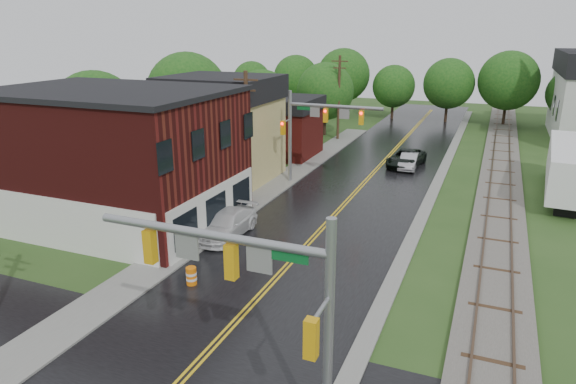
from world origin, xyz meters
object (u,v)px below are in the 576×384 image
Objects in this scene: tree_left_b at (188,95)px; tree_left_a at (97,117)px; suv_dark at (406,158)px; pickup_white at (227,224)px; utility_pole_b at (247,134)px; tree_left_c at (263,100)px; traffic_signal_far at (316,122)px; traffic_signal_near at (256,283)px; tree_left_e at (326,93)px; utility_pole_c at (339,96)px; semi_trailer at (568,166)px; sedan_silver at (409,161)px; brick_building at (114,157)px; construction_barrel at (191,276)px.

tree_left_a is at bearing -101.31° from tree_left_b.
pickup_white is (-6.96, -20.09, -0.01)m from suv_dark.
tree_left_a is (-13.05, -0.10, 0.39)m from utility_pole_b.
tree_left_c is 1.43× the size of suv_dark.
tree_left_c is at bearing 128.82° from traffic_signal_far.
tree_left_c is (-7.05, 17.90, -0.21)m from utility_pole_b.
pickup_white is at bearing -102.01° from suv_dark.
tree_left_a is 1.13× the size of tree_left_c.
traffic_signal_near is at bearing -74.48° from traffic_signal_far.
traffic_signal_near is at bearing -40.47° from tree_left_a.
tree_left_e reaches higher than suv_dark.
utility_pole_b is 22.00m from utility_pole_c.
tree_left_c is 29.57m from semi_trailer.
tree_left_b is (-11.05, 9.90, 1.00)m from utility_pole_b.
traffic_signal_near is 1.00× the size of traffic_signal_far.
traffic_signal_near is 0.82× the size of utility_pole_b.
sedan_silver is at bearing -17.96° from tree_left_c.
traffic_signal_far is at bearing -51.18° from tree_left_c.
utility_pole_c is (5.68, 29.00, 0.57)m from brick_building.
utility_pole_b is 0.93× the size of tree_left_b.
utility_pole_b is at bearing 0.45° from tree_left_a.
sedan_silver is (16.36, -5.31, -3.85)m from tree_left_c.
utility_pole_c is at bearing 94.25° from pickup_white.
traffic_signal_near is 31.19m from semi_trailer.
utility_pole_b is at bearing 104.53° from construction_barrel.
construction_barrel is at bearing -57.67° from tree_left_b.
pickup_white is 0.42× the size of semi_trailer.
tree_left_e reaches higher than semi_trailer.
suv_dark is 1.33× the size of sedan_silver.
tree_left_b is at bearing -163.40° from suv_dark.
tree_left_e reaches higher than traffic_signal_near.
tree_left_a is at bearing -164.89° from semi_trailer.
suv_dark is (14.65, 20.25, -3.41)m from brick_building.
tree_left_b is at bearing 128.22° from pickup_white.
tree_left_a is at bearing 156.16° from pickup_white.
tree_left_a is 9.73× the size of construction_barrel.
tree_left_a is 0.89× the size of tree_left_b.
traffic_signal_far is at bearing -166.95° from semi_trailer.
traffic_signal_near is 0.90× the size of tree_left_e.
tree_left_b is 16.67m from tree_left_e.
utility_pole_c reaches higher than semi_trailer.
traffic_signal_near is 1.37× the size of suv_dark.
utility_pole_c reaches higher than suv_dark.
utility_pole_b and utility_pole_c have the same top height.
utility_pole_c is 1.68× the size of suv_dark.
utility_pole_b is at bearing -41.86° from tree_left_b.
construction_barrel is (16.36, -12.70, -4.67)m from tree_left_a.
tree_left_a is 26.40m from tree_left_e.
traffic_signal_near is 16.11m from pickup_white.
sedan_silver is 26.09m from construction_barrel.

